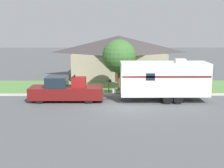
{
  "coord_description": "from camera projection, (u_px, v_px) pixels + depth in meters",
  "views": [
    {
      "loc": [
        -0.7,
        -23.03,
        6.2
      ],
      "look_at": [
        -0.53,
        1.78,
        1.4
      ],
      "focal_mm": 50.0,
      "sensor_mm": 36.0,
      "label": 1
    }
  ],
  "objects": [
    {
      "name": "tree_in_yard",
      "position": [
        119.0,
        56.0,
        28.82
      ],
      "size": [
        3.11,
        3.11,
        4.82
      ],
      "color": "brown",
      "rests_on": "ground_plane"
    },
    {
      "name": "travel_trailer",
      "position": [
        164.0,
        79.0,
        25.22
      ],
      "size": [
        8.27,
        2.45,
        3.45
      ],
      "color": "black",
      "rests_on": "ground_plane"
    },
    {
      "name": "ground_plane",
      "position": [
        119.0,
        106.0,
        23.79
      ],
      "size": [
        120.0,
        120.0,
        0.0
      ],
      "primitive_type": "plane",
      "color": "#515456"
    },
    {
      "name": "curb_strip",
      "position": [
        118.0,
        95.0,
        27.46
      ],
      "size": [
        80.0,
        0.3,
        0.14
      ],
      "color": "beige",
      "rests_on": "ground_plane"
    },
    {
      "name": "house_across_street",
      "position": [
        119.0,
        56.0,
        36.49
      ],
      "size": [
        11.32,
        7.03,
        4.86
      ],
      "color": "gray",
      "rests_on": "ground_plane"
    },
    {
      "name": "pickup_truck",
      "position": [
        65.0,
        90.0,
        25.35
      ],
      "size": [
        6.01,
        2.03,
        2.1
      ],
      "color": "black",
      "rests_on": "ground_plane"
    },
    {
      "name": "mailbox",
      "position": [
        109.0,
        83.0,
        28.37
      ],
      "size": [
        0.48,
        0.2,
        1.22
      ],
      "color": "brown",
      "rests_on": "ground_plane"
    },
    {
      "name": "lawn_strip",
      "position": [
        117.0,
        87.0,
        31.06
      ],
      "size": [
        80.0,
        7.0,
        0.03
      ],
      "color": "#568442",
      "rests_on": "ground_plane"
    }
  ]
}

